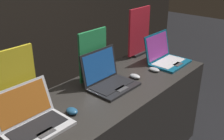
% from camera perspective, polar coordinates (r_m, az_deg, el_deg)
% --- Properties ---
extents(display_counter, '(1.95, 0.72, 0.88)m').
position_cam_1_polar(display_counter, '(2.39, 0.15, -12.98)').
color(display_counter, '#282623').
rests_on(display_counter, ground_plane).
extents(laptop_front, '(0.40, 0.32, 0.25)m').
position_cam_1_polar(laptop_front, '(1.73, -16.87, -10.16)').
color(laptop_front, '#B7B7BC').
rests_on(laptop_front, display_counter).
extents(mouse_front, '(0.07, 0.09, 0.04)m').
position_cam_1_polar(mouse_front, '(1.82, -8.72, -8.81)').
color(mouse_front, navy).
rests_on(mouse_front, display_counter).
extents(promo_stand_front, '(0.37, 0.07, 0.46)m').
position_cam_1_polar(promo_stand_front, '(1.82, -21.30, -3.12)').
color(promo_stand_front, black).
rests_on(promo_stand_front, display_counter).
extents(laptop_middle, '(0.39, 0.32, 0.29)m').
position_cam_1_polar(laptop_middle, '(2.14, -0.84, -1.86)').
color(laptop_middle, black).
rests_on(laptop_middle, display_counter).
extents(mouse_middle, '(0.06, 0.10, 0.03)m').
position_cam_1_polar(mouse_middle, '(2.30, 5.03, -1.36)').
color(mouse_middle, '#B2B2B7').
rests_on(mouse_middle, display_counter).
extents(promo_stand_middle, '(0.30, 0.07, 0.44)m').
position_cam_1_polar(promo_stand_middle, '(2.19, -4.14, 2.80)').
color(promo_stand_middle, black).
rests_on(promo_stand_middle, display_counter).
extents(laptop_back, '(0.40, 0.33, 0.28)m').
position_cam_1_polar(laptop_back, '(2.66, 11.51, 2.90)').
color(laptop_back, '#0F5170').
rests_on(laptop_back, display_counter).
extents(mouse_back, '(0.07, 0.11, 0.03)m').
position_cam_1_polar(mouse_back, '(2.46, 9.17, 0.10)').
color(mouse_back, '#B2B2B7').
rests_on(mouse_back, display_counter).
extents(promo_stand_back, '(0.34, 0.07, 0.51)m').
position_cam_1_polar(promo_stand_back, '(2.77, 5.91, 7.99)').
color(promo_stand_back, black).
rests_on(promo_stand_back, display_counter).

